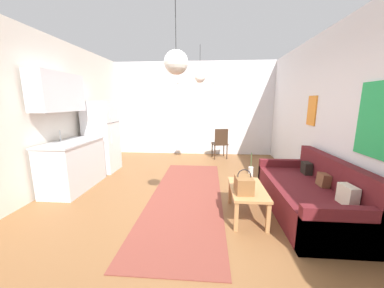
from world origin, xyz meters
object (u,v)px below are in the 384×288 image
at_px(accent_chair, 220,142).
at_px(pendant_lamp_near, 176,62).
at_px(couch, 311,196).
at_px(refrigerator, 102,137).
at_px(coffee_table, 247,192).
at_px(pendant_lamp_far, 200,77).
at_px(handbag, 244,185).
at_px(bamboo_vase, 250,175).

xyz_separation_m(accent_chair, pendant_lamp_near, (-0.71, -3.69, 1.56)).
bearing_deg(couch, pendant_lamp_near, -161.76).
bearing_deg(couch, refrigerator, 156.84).
bearing_deg(refrigerator, pendant_lamp_near, -47.55).
height_order(coffee_table, pendant_lamp_near, pendant_lamp_near).
distance_m(accent_chair, pendant_lamp_far, 2.18).
height_order(accent_chair, pendant_lamp_far, pendant_lamp_far).
bearing_deg(handbag, couch, 17.01).
relative_size(bamboo_vase, pendant_lamp_near, 0.51).
distance_m(handbag, pendant_lamp_near, 1.76).
bearing_deg(coffee_table, accent_chair, 94.00).
xyz_separation_m(handbag, refrigerator, (-2.99, 2.03, 0.28)).
bearing_deg(accent_chair, bamboo_vase, 83.89).
distance_m(coffee_table, refrigerator, 3.62).
distance_m(couch, accent_chair, 3.29).
relative_size(couch, refrigerator, 1.19).
distance_m(bamboo_vase, pendant_lamp_near, 1.93).
bearing_deg(couch, coffee_table, -171.19).
bearing_deg(refrigerator, accent_chair, 25.35).
bearing_deg(handbag, bamboo_vase, 67.24).
xyz_separation_m(bamboo_vase, pendant_lamp_near, (-1.00, -0.68, 1.50)).
relative_size(coffee_table, handbag, 2.67).
height_order(couch, pendant_lamp_far, pendant_lamp_far).
bearing_deg(pendant_lamp_far, handbag, -71.84).
distance_m(bamboo_vase, accent_chair, 3.02).
height_order(bamboo_vase, accent_chair, bamboo_vase).
height_order(pendant_lamp_near, pendant_lamp_far, same).
xyz_separation_m(handbag, pendant_lamp_far, (-0.69, 2.10, 1.63)).
xyz_separation_m(refrigerator, pendant_lamp_far, (2.30, 0.06, 1.34)).
distance_m(coffee_table, accent_chair, 3.22).
relative_size(handbag, refrigerator, 0.20).
height_order(handbag, pendant_lamp_near, pendant_lamp_near).
relative_size(handbag, pendant_lamp_near, 0.36).
height_order(refrigerator, pendant_lamp_far, pendant_lamp_far).
height_order(bamboo_vase, pendant_lamp_near, pendant_lamp_near).
height_order(couch, bamboo_vase, bamboo_vase).
relative_size(accent_chair, pendant_lamp_far, 1.12).
height_order(handbag, pendant_lamp_far, pendant_lamp_far).
distance_m(couch, coffee_table, 0.96).
relative_size(bamboo_vase, pendant_lamp_far, 0.59).
bearing_deg(pendant_lamp_near, refrigerator, 132.45).
relative_size(coffee_table, pendant_lamp_far, 1.10).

